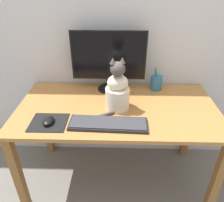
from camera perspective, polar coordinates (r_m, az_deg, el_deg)
ground_plane at (r=1.93m, az=0.97°, el=-19.32°), size 12.00×12.00×0.00m
wall_back at (r=1.63m, az=1.57°, el=22.58°), size 7.00×0.04×2.50m
desk at (r=1.52m, az=1.17°, el=-4.34°), size 1.34×0.69×0.70m
monitor at (r=1.59m, az=-1.04°, el=10.96°), size 0.53×0.17×0.44m
keyboard at (r=1.29m, az=-1.19°, el=-5.92°), size 0.46×0.16×0.02m
mousepad_left at (r=1.37m, az=-16.36°, el=-5.38°), size 0.22×0.19×0.00m
computer_mouse_left at (r=1.35m, az=-16.52°, el=-4.94°), size 0.07×0.10×0.03m
cat at (r=1.38m, az=1.09°, el=2.72°), size 0.21×0.22×0.35m
pen_cup at (r=1.69m, az=11.30°, el=4.72°), size 0.09×0.09×0.18m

